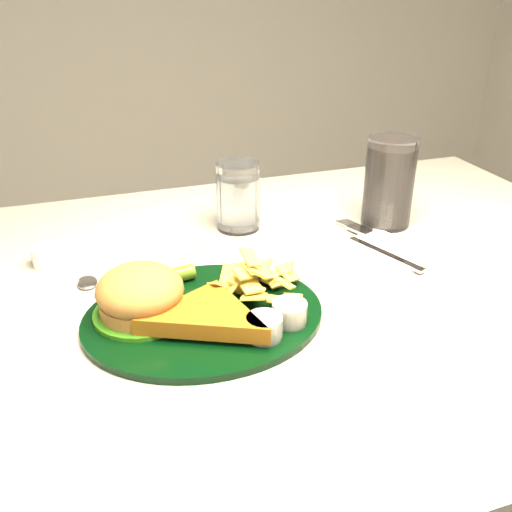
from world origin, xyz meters
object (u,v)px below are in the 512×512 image
at_px(water_glass, 238,196).
at_px(cola_glass, 389,182).
at_px(dinner_plate, 203,296).
at_px(table, 260,479).
at_px(fork_napkin, 381,251).

distance_m(water_glass, cola_glass, 0.24).
xyz_separation_m(dinner_plate, cola_glass, (0.35, 0.18, 0.04)).
bearing_deg(cola_glass, dinner_plate, -152.65).
height_order(table, cola_glass, cola_glass).
height_order(dinner_plate, cola_glass, cola_glass).
height_order(table, fork_napkin, fork_napkin).
xyz_separation_m(table, water_glass, (0.02, 0.18, 0.43)).
bearing_deg(water_glass, fork_napkin, -43.09).
bearing_deg(table, fork_napkin, 6.32).
bearing_deg(table, dinner_plate, -146.73).
xyz_separation_m(water_glass, fork_napkin, (0.17, -0.16, -0.05)).
bearing_deg(water_glass, cola_glass, -14.66).
relative_size(dinner_plate, water_glass, 2.67).
height_order(dinner_plate, fork_napkin, dinner_plate).
xyz_separation_m(dinner_plate, fork_napkin, (0.29, 0.08, -0.03)).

